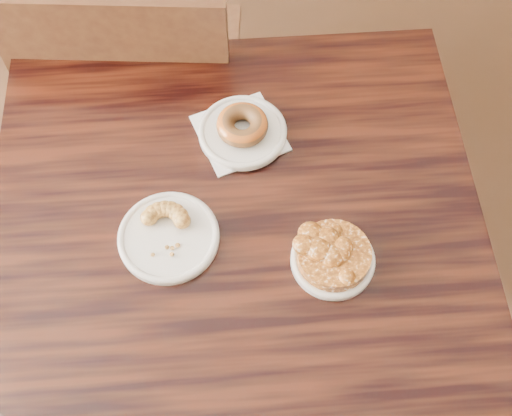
{
  "coord_description": "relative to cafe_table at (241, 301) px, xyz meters",
  "views": [
    {
      "loc": [
        -0.22,
        -0.58,
        1.75
      ],
      "look_at": [
        -0.19,
        -0.06,
        0.8
      ],
      "focal_mm": 45.0,
      "sensor_mm": 36.0,
      "label": 1
    }
  ],
  "objects": [
    {
      "name": "plate_fritter",
      "position": [
        0.16,
        -0.08,
        0.38
      ],
      "size": [
        0.14,
        0.14,
        0.01
      ],
      "primitive_type": "cylinder",
      "color": "white",
      "rests_on": "cafe_table"
    },
    {
      "name": "plate_donut",
      "position": [
        0.02,
        0.19,
        0.38
      ],
      "size": [
        0.17,
        0.17,
        0.01
      ],
      "primitive_type": "cylinder",
      "color": "white",
      "rests_on": "napkin"
    },
    {
      "name": "cruller_fragment",
      "position": [
        -0.12,
        -0.02,
        0.4
      ],
      "size": [
        0.1,
        0.1,
        0.03
      ],
      "primitive_type": null,
      "color": "brown",
      "rests_on": "plate_cruller"
    },
    {
      "name": "chair_far",
      "position": [
        -0.21,
        0.62,
        0.08
      ],
      "size": [
        0.55,
        0.55,
        0.9
      ],
      "primitive_type": null,
      "rotation": [
        0.0,
        0.0,
        3.05
      ],
      "color": "black",
      "rests_on": "floor"
    },
    {
      "name": "plate_cruller",
      "position": [
        -0.12,
        -0.02,
        0.38
      ],
      "size": [
        0.18,
        0.18,
        0.01
      ],
      "primitive_type": "cylinder",
      "color": "white",
      "rests_on": "cafe_table"
    },
    {
      "name": "cafe_table",
      "position": [
        0.0,
        0.0,
        0.0
      ],
      "size": [
        0.89,
        0.89,
        0.75
      ],
      "primitive_type": "cube",
      "rotation": [
        0.0,
        0.0,
        0.01
      ],
      "color": "black",
      "rests_on": "floor"
    },
    {
      "name": "napkin",
      "position": [
        0.02,
        0.2,
        0.38
      ],
      "size": [
        0.19,
        0.19,
        0.0
      ],
      "primitive_type": "cube",
      "rotation": [
        0.0,
        0.0,
        0.35
      ],
      "color": "white",
      "rests_on": "cafe_table"
    },
    {
      "name": "apple_fritter",
      "position": [
        0.16,
        -0.08,
        0.41
      ],
      "size": [
        0.16,
        0.16,
        0.04
      ],
      "primitive_type": null,
      "color": "#4B2208",
      "rests_on": "plate_fritter"
    },
    {
      "name": "glazed_donut",
      "position": [
        0.02,
        0.19,
        0.41
      ],
      "size": [
        0.1,
        0.1,
        0.03
      ],
      "primitive_type": "torus",
      "color": "#995116",
      "rests_on": "plate_donut"
    },
    {
      "name": "floor",
      "position": [
        0.22,
        0.07,
        -0.38
      ],
      "size": [
        5.0,
        5.0,
        0.0
      ],
      "primitive_type": "plane",
      "color": "black",
      "rests_on": "ground"
    }
  ]
}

